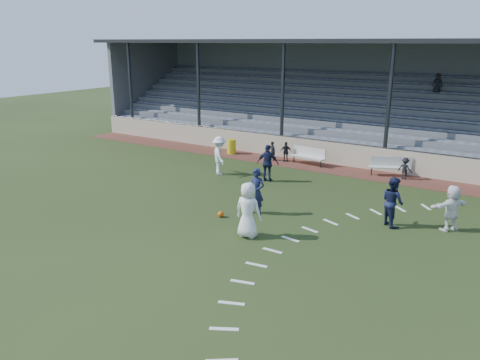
# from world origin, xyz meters

# --- Properties ---
(ground) EXTENTS (90.00, 90.00, 0.00)m
(ground) POSITION_xyz_m (0.00, 0.00, 0.00)
(ground) COLOR #243516
(ground) RESTS_ON ground
(cinder_track) EXTENTS (34.00, 2.00, 0.02)m
(cinder_track) POSITION_xyz_m (0.00, 10.50, 0.01)
(cinder_track) COLOR #542A21
(cinder_track) RESTS_ON ground
(retaining_wall) EXTENTS (34.00, 0.18, 1.20)m
(retaining_wall) POSITION_xyz_m (0.00, 11.55, 0.60)
(retaining_wall) COLOR #C4B496
(retaining_wall) RESTS_ON ground
(bench_left) EXTENTS (2.03, 0.69, 0.95)m
(bench_left) POSITION_xyz_m (-0.82, 10.66, 0.58)
(bench_left) COLOR silver
(bench_left) RESTS_ON cinder_track
(bench_right) EXTENTS (1.99, 1.25, 0.95)m
(bench_right) POSITION_xyz_m (3.55, 10.88, 0.58)
(bench_right) COLOR silver
(bench_right) RESTS_ON cinder_track
(trash_bin) EXTENTS (0.53, 0.53, 0.85)m
(trash_bin) POSITION_xyz_m (-5.77, 10.57, 0.45)
(trash_bin) COLOR gold
(trash_bin) RESTS_ON cinder_track
(football) EXTENTS (0.24, 0.24, 0.24)m
(football) POSITION_xyz_m (-0.28, 1.56, 0.12)
(football) COLOR #CA540B
(football) RESTS_ON ground
(player_white_lead) EXTENTS (0.99, 0.67, 1.95)m
(player_white_lead) POSITION_xyz_m (1.58, 0.55, 0.97)
(player_white_lead) COLOR white
(player_white_lead) RESTS_ON ground
(player_navy_lead) EXTENTS (0.69, 0.48, 1.81)m
(player_navy_lead) POSITION_xyz_m (0.66, 2.64, 0.91)
(player_navy_lead) COLOR #161C3D
(player_navy_lead) RESTS_ON ground
(player_navy_mid) EXTENTS (1.13, 1.11, 1.83)m
(player_navy_mid) POSITION_xyz_m (5.44, 4.27, 0.92)
(player_navy_mid) COLOR #161C3D
(player_navy_mid) RESTS_ON ground
(player_white_wing) EXTENTS (1.41, 1.38, 1.94)m
(player_white_wing) POSITION_xyz_m (-3.79, 6.51, 0.97)
(player_white_wing) COLOR white
(player_white_wing) RESTS_ON ground
(player_navy_wing) EXTENTS (1.12, 0.69, 1.78)m
(player_navy_wing) POSITION_xyz_m (-1.15, 6.75, 0.89)
(player_navy_wing) COLOR #161C3D
(player_navy_wing) RESTS_ON ground
(player_white_back) EXTENTS (1.36, 1.52, 1.67)m
(player_white_back) POSITION_xyz_m (7.33, 4.93, 0.84)
(player_white_back) COLOR white
(player_white_back) RESTS_ON ground
(sub_left_near) EXTENTS (0.44, 0.32, 1.09)m
(sub_left_near) POSITION_xyz_m (-2.90, 10.41, 0.57)
(sub_left_near) COLOR black
(sub_left_near) RESTS_ON cinder_track
(sub_left_far) EXTENTS (0.71, 0.52, 1.12)m
(sub_left_far) POSITION_xyz_m (-2.13, 10.57, 0.58)
(sub_left_far) COLOR black
(sub_left_far) RESTS_ON cinder_track
(sub_right) EXTENTS (0.74, 0.49, 1.07)m
(sub_right) POSITION_xyz_m (4.33, 10.62, 0.55)
(sub_right) COLOR black
(sub_right) RESTS_ON cinder_track
(grandstand) EXTENTS (34.60, 9.00, 6.61)m
(grandstand) POSITION_xyz_m (0.00, 16.26, 2.20)
(grandstand) COLOR slate
(grandstand) RESTS_ON ground
(penalty_arc) EXTENTS (3.89, 14.63, 0.01)m
(penalty_arc) POSITION_xyz_m (4.12, 0.00, 0.01)
(penalty_arc) COLOR white
(penalty_arc) RESTS_ON ground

